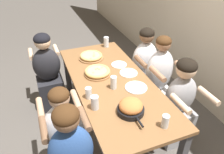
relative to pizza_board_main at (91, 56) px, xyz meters
name	(u,v)px	position (x,y,z in m)	size (l,w,h in m)	color
ground_plane	(112,128)	(0.59, 0.07, -0.79)	(18.00, 18.00, 0.00)	#514C47
dining_table	(112,87)	(0.59, 0.07, -0.12)	(1.94, 0.83, 0.76)	brown
pizza_board_main	(91,56)	(0.00, 0.00, 0.00)	(0.33, 0.33, 0.06)	#996B42
pizza_board_second	(97,72)	(0.40, -0.05, 0.00)	(0.32, 0.32, 0.06)	#996B42
skillet_bowl	(131,107)	(1.14, 0.04, 0.03)	(0.37, 0.25, 0.14)	black
empty_plate_a	(129,73)	(0.52, 0.31, -0.02)	(0.21, 0.21, 0.02)	white
empty_plate_b	(136,87)	(0.81, 0.26, -0.02)	(0.24, 0.24, 0.02)	white
empty_plate_c	(119,65)	(0.30, 0.28, -0.02)	(0.19, 0.19, 0.02)	white
drinking_glass_a	(114,83)	(0.73, 0.03, 0.03)	(0.07, 0.07, 0.14)	silver
drinking_glass_b	(106,42)	(-0.26, 0.31, 0.04)	(0.07, 0.07, 0.15)	silver
drinking_glass_c	(89,94)	(0.79, -0.26, 0.02)	(0.07, 0.07, 0.12)	silver
drinking_glass_d	(165,121)	(1.41, 0.23, 0.03)	(0.06, 0.06, 0.13)	silver
drinking_glass_e	(95,103)	(0.97, -0.25, 0.04)	(0.07, 0.07, 0.14)	silver
diner_far_center	(158,84)	(0.58, 0.70, -0.25)	(0.51, 0.40, 1.19)	silver
diner_far_midleft	(144,70)	(0.20, 0.70, -0.26)	(0.51, 0.40, 1.15)	silver
diner_far_midright	(178,106)	(1.02, 0.70, -0.26)	(0.51, 0.40, 1.12)	#99999E
diner_near_midright	(66,139)	(1.01, -0.57, -0.29)	(0.51, 0.40, 1.10)	silver
diner_near_left	(49,75)	(-0.17, -0.57, -0.26)	(0.51, 0.40, 1.13)	#232328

